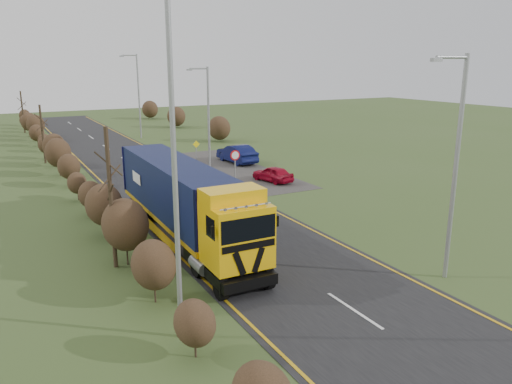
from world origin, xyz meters
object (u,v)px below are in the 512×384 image
object	(u,v)px
streetlight_near	(455,160)
speed_sign	(235,161)
car_red_hatchback	(273,174)
lorry	(183,198)
car_blue_sedan	(237,154)

from	to	relation	value
streetlight_near	speed_sign	distance (m)	18.19
car_red_hatchback	lorry	bearing A→B (deg)	27.77
car_red_hatchback	car_blue_sedan	distance (m)	7.77
lorry	car_blue_sedan	size ratio (longest dim) A/B	2.94
lorry	streetlight_near	distance (m)	12.18
lorry	car_blue_sedan	xyz separation A→B (m)	(11.12, 16.73, -1.44)
car_red_hatchback	speed_sign	distance (m)	3.34
car_red_hatchback	car_blue_sedan	world-z (taller)	car_blue_sedan
lorry	speed_sign	size ratio (longest dim) A/B	5.39
car_red_hatchback	car_blue_sedan	size ratio (longest dim) A/B	0.71
car_red_hatchback	streetlight_near	xyz separation A→B (m)	(-2.42, -17.95, 4.30)
car_red_hatchback	car_blue_sedan	xyz separation A→B (m)	(0.87, 7.72, 0.21)
car_blue_sedan	speed_sign	bearing A→B (deg)	59.99
streetlight_near	car_red_hatchback	bearing A→B (deg)	82.33
lorry	car_red_hatchback	bearing A→B (deg)	42.10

